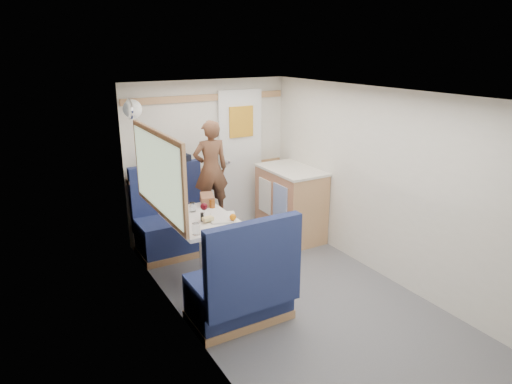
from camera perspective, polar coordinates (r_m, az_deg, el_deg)
floor at (r=4.51m, az=6.66°, el=-14.32°), size 4.50×4.50×0.00m
ceiling at (r=3.85m, az=7.74°, el=11.82°), size 4.50×4.50×0.00m
wall_back at (r=5.94m, az=-5.93°, el=4.18°), size 2.20×0.02×2.00m
wall_left at (r=3.56m, az=-7.24°, el=-5.34°), size 0.02×4.50×2.00m
wall_right at (r=4.79m, az=17.77°, el=0.04°), size 0.02×4.50×2.00m
oak_trim_low at (r=5.96m, az=-5.81°, el=2.74°), size 2.15×0.02×0.08m
oak_trim_high at (r=5.79m, az=-6.10°, el=11.65°), size 2.15×0.02×0.08m
side_window at (r=4.38m, az=-12.24°, el=2.29°), size 0.04×1.30×0.72m
rear_door at (r=6.11m, az=-1.94°, el=4.37°), size 0.62×0.12×1.86m
dinette_table at (r=4.74m, az=-6.74°, el=-4.97°), size 0.62×0.92×0.72m
bench_far at (r=5.59m, az=-10.18°, el=-4.46°), size 0.90×0.59×1.05m
bench_near at (r=4.15m, az=-1.75°, el=-12.41°), size 0.90×0.59×1.05m
ledge at (r=5.63m, az=-11.39°, el=1.88°), size 0.90×0.14×0.04m
dome_light at (r=5.10m, az=-15.20°, el=9.97°), size 0.20×0.20×0.20m
galley_counter at (r=5.89m, az=4.33°, el=-1.33°), size 0.57×0.92×0.92m
person at (r=5.34m, az=-5.68°, el=2.87°), size 0.44×0.31×1.14m
duffel_bag at (r=5.62m, az=-10.74°, el=3.32°), size 0.51×0.31×0.23m
tray at (r=4.65m, az=-4.10°, el=-3.19°), size 0.35×0.39×0.02m
orange_fruit at (r=4.53m, az=-2.92°, el=-3.16°), size 0.07×0.07×0.07m
cheese_block at (r=4.55m, az=-6.03°, el=-3.35°), size 0.11×0.07×0.04m
wine_glass at (r=4.62m, az=-6.52°, el=-1.90°), size 0.08×0.08×0.17m
tumbler_left at (r=4.26m, az=-7.51°, el=-4.61°), size 0.07×0.07×0.11m
tumbler_mid at (r=4.78m, az=-9.96°, el=-2.28°), size 0.06×0.06×0.10m
tumbler_right at (r=4.85m, az=-7.94°, el=-1.89°), size 0.06×0.06×0.10m
beer_glass at (r=4.95m, az=-5.49°, el=-1.44°), size 0.06×0.06×0.09m
pepper_grinder at (r=4.58m, az=-6.75°, el=-3.13°), size 0.03×0.03×0.09m
bread_loaf at (r=5.06m, az=-6.12°, el=-0.94°), size 0.22×0.29×0.11m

